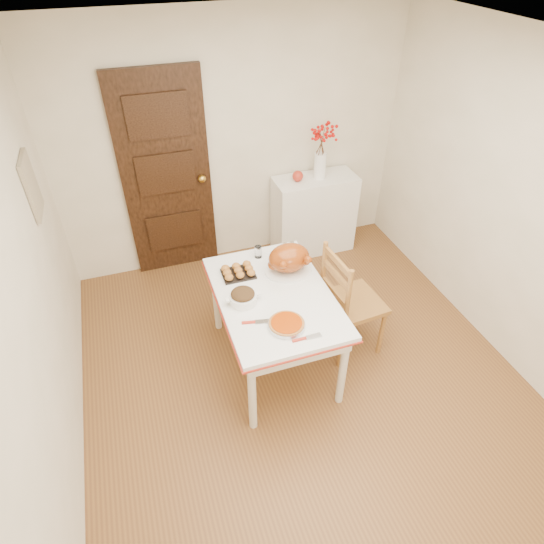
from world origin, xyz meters
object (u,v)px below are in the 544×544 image
object	(u,v)px
kitchen_table	(274,329)
chair_oak	(353,300)
pumpkin_pie	(287,324)
turkey_platter	(289,259)
sideboard	(313,214)

from	to	relation	value
kitchen_table	chair_oak	bearing A→B (deg)	-1.83
chair_oak	pumpkin_pie	distance (m)	0.84
turkey_platter	chair_oak	bearing A→B (deg)	-48.45
sideboard	chair_oak	world-z (taller)	chair_oak
sideboard	chair_oak	bearing A→B (deg)	-100.49
sideboard	kitchen_table	xyz separation A→B (m)	(-0.97, -1.48, -0.06)
kitchen_table	pumpkin_pie	distance (m)	0.54
kitchen_table	turkey_platter	world-z (taller)	turkey_platter
sideboard	kitchen_table	bearing A→B (deg)	-123.28
kitchen_table	chair_oak	world-z (taller)	chair_oak
sideboard	turkey_platter	distance (m)	1.53
chair_oak	pumpkin_pie	size ratio (longest dim) A/B	3.93
chair_oak	sideboard	bearing A→B (deg)	-14.89
sideboard	chair_oak	size ratio (longest dim) A/B	0.85
turkey_platter	pumpkin_pie	xyz separation A→B (m)	(-0.24, -0.59, -0.10)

